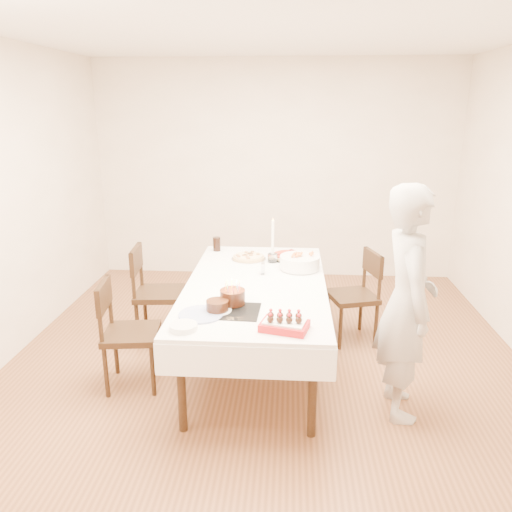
# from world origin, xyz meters

# --- Properties ---
(floor) EXTENTS (5.00, 5.00, 0.00)m
(floor) POSITION_xyz_m (0.00, 0.00, 0.00)
(floor) COLOR brown
(floor) RESTS_ON ground
(wall_back) EXTENTS (4.50, 0.04, 2.70)m
(wall_back) POSITION_xyz_m (0.00, 2.50, 1.35)
(wall_back) COLOR silver
(wall_back) RESTS_ON floor
(wall_front) EXTENTS (4.50, 0.04, 2.70)m
(wall_front) POSITION_xyz_m (0.00, -2.50, 1.35)
(wall_front) COLOR silver
(wall_front) RESTS_ON floor
(ceiling) EXTENTS (5.00, 5.00, 0.00)m
(ceiling) POSITION_xyz_m (0.00, 0.00, 2.70)
(ceiling) COLOR white
(ceiling) RESTS_ON wall_back
(dining_table) EXTENTS (1.74, 2.39, 0.75)m
(dining_table) POSITION_xyz_m (-0.08, 0.07, 0.38)
(dining_table) COLOR silver
(dining_table) RESTS_ON floor
(chair_right_savory) EXTENTS (0.55, 0.55, 0.87)m
(chair_right_savory) POSITION_xyz_m (0.78, 0.62, 0.44)
(chair_right_savory) COLOR black
(chair_right_savory) RESTS_ON floor
(chair_left_savory) EXTENTS (0.51, 0.51, 0.92)m
(chair_left_savory) POSITION_xyz_m (-1.02, 0.51, 0.46)
(chair_left_savory) COLOR black
(chair_left_savory) RESTS_ON floor
(chair_left_dessert) EXTENTS (0.50, 0.50, 0.88)m
(chair_left_dessert) POSITION_xyz_m (-1.04, -0.31, 0.44)
(chair_left_dessert) COLOR black
(chair_left_dessert) RESTS_ON floor
(person) EXTENTS (0.42, 0.62, 1.68)m
(person) POSITION_xyz_m (1.01, -0.51, 0.84)
(person) COLOR #B0ABA6
(person) RESTS_ON floor
(pizza_white) EXTENTS (0.43, 0.43, 0.04)m
(pizza_white) POSITION_xyz_m (-0.20, 0.70, 0.77)
(pizza_white) COLOR beige
(pizza_white) RESTS_ON dining_table
(pizza_pepperoni) EXTENTS (0.43, 0.43, 0.04)m
(pizza_pepperoni) POSITION_xyz_m (0.18, 0.77, 0.77)
(pizza_pepperoni) COLOR red
(pizza_pepperoni) RESTS_ON dining_table
(red_placemat) EXTENTS (0.33, 0.33, 0.01)m
(red_placemat) POSITION_xyz_m (0.28, 0.70, 0.75)
(red_placemat) COLOR #B21E1E
(red_placemat) RESTS_ON dining_table
(pasta_bowl) EXTENTS (0.39, 0.39, 0.11)m
(pasta_bowl) POSITION_xyz_m (0.28, 0.45, 0.81)
(pasta_bowl) COLOR white
(pasta_bowl) RESTS_ON dining_table
(taper_candle) EXTENTS (0.10, 0.10, 0.42)m
(taper_candle) POSITION_xyz_m (0.03, 0.65, 0.96)
(taper_candle) COLOR white
(taper_candle) RESTS_ON dining_table
(shaker_pair) EXTENTS (0.11, 0.11, 0.10)m
(shaker_pair) POSITION_xyz_m (-0.04, 0.28, 0.80)
(shaker_pair) COLOR white
(shaker_pair) RESTS_ON dining_table
(cola_glass) EXTENTS (0.08, 0.08, 0.14)m
(cola_glass) POSITION_xyz_m (-0.54, 0.98, 0.82)
(cola_glass) COLOR black
(cola_glass) RESTS_ON dining_table
(layer_cake) EXTENTS (0.21, 0.21, 0.08)m
(layer_cake) POSITION_xyz_m (-0.32, -0.54, 0.79)
(layer_cake) COLOR black
(layer_cake) RESTS_ON dining_table
(cake_board) EXTENTS (0.34, 0.34, 0.01)m
(cake_board) POSITION_xyz_m (-0.18, -0.53, 0.75)
(cake_board) COLOR black
(cake_board) RESTS_ON dining_table
(birthday_cake) EXTENTS (0.23, 0.23, 0.17)m
(birthday_cake) POSITION_xyz_m (-0.22, -0.41, 0.85)
(birthday_cake) COLOR #371C0F
(birthday_cake) RESTS_ON dining_table
(strawberry_box) EXTENTS (0.34, 0.27, 0.08)m
(strawberry_box) POSITION_xyz_m (0.16, -0.80, 0.79)
(strawberry_box) COLOR #A81315
(strawberry_box) RESTS_ON dining_table
(box_lid) EXTENTS (0.30, 0.23, 0.02)m
(box_lid) POSITION_xyz_m (0.19, -0.79, 0.75)
(box_lid) COLOR beige
(box_lid) RESTS_ON dining_table
(plate_stack) EXTENTS (0.20, 0.20, 0.04)m
(plate_stack) POSITION_xyz_m (-0.50, -0.85, 0.77)
(plate_stack) COLOR white
(plate_stack) RESTS_ON dining_table
(china_plate) EXTENTS (0.34, 0.34, 0.01)m
(china_plate) POSITION_xyz_m (-0.42, -0.61, 0.76)
(china_plate) COLOR white
(china_plate) RESTS_ON dining_table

